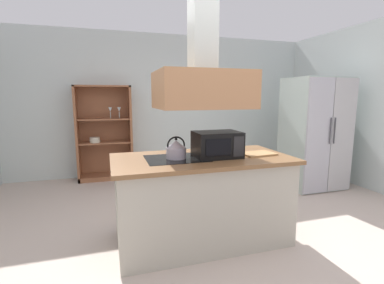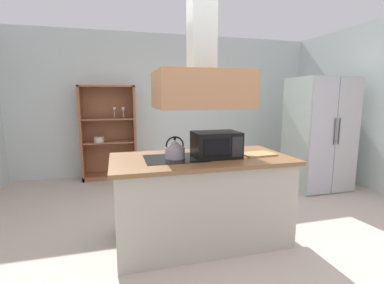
% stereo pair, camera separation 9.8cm
% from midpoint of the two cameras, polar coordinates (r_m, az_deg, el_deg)
% --- Properties ---
extents(ground_plane, '(7.80, 7.80, 0.00)m').
position_cam_midpoint_polar(ground_plane, '(3.17, 7.17, -19.27)').
color(ground_plane, beige).
extents(wall_back, '(6.00, 0.12, 2.70)m').
position_cam_midpoint_polar(wall_back, '(5.68, -4.20, 7.60)').
color(wall_back, silver).
rests_on(wall_back, ground).
extents(kitchen_island, '(1.81, 0.93, 0.90)m').
position_cam_midpoint_polar(kitchen_island, '(2.99, 2.75, -11.46)').
color(kitchen_island, '#B8B2A1').
rests_on(kitchen_island, ground).
extents(range_hood, '(0.90, 0.70, 1.31)m').
position_cam_midpoint_polar(range_hood, '(2.80, 2.95, 13.13)').
color(range_hood, '#B37B51').
extents(refrigerator, '(0.90, 0.78, 1.81)m').
position_cam_midpoint_polar(refrigerator, '(5.04, 24.92, 1.50)').
color(refrigerator, '#AFC0B8').
rests_on(refrigerator, ground).
extents(dish_cabinet, '(0.97, 0.40, 1.71)m').
position_cam_midpoint_polar(dish_cabinet, '(5.40, -16.10, 0.83)').
color(dish_cabinet, '#925839').
rests_on(dish_cabinet, ground).
extents(kettle, '(0.20, 0.20, 0.22)m').
position_cam_midpoint_polar(kettle, '(2.77, -2.51, -1.49)').
color(kettle, '#BEB2C3').
rests_on(kettle, kitchen_island).
extents(cutting_board, '(0.36, 0.27, 0.02)m').
position_cam_midpoint_polar(cutting_board, '(3.05, 14.19, -2.41)').
color(cutting_board, tan).
rests_on(cutting_board, kitchen_island).
extents(microwave, '(0.46, 0.35, 0.26)m').
position_cam_midpoint_polar(microwave, '(2.84, 5.92, -0.51)').
color(microwave, black).
rests_on(microwave, kitchen_island).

